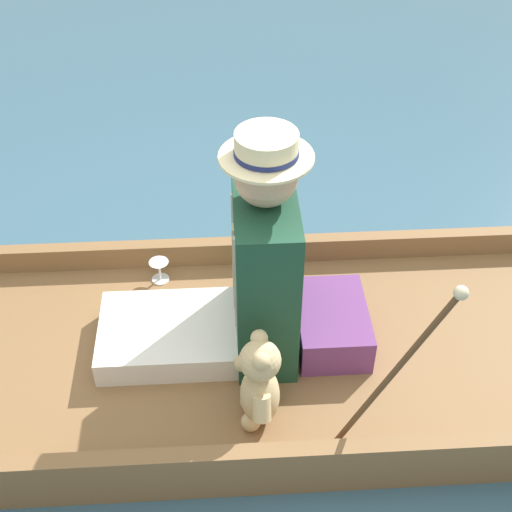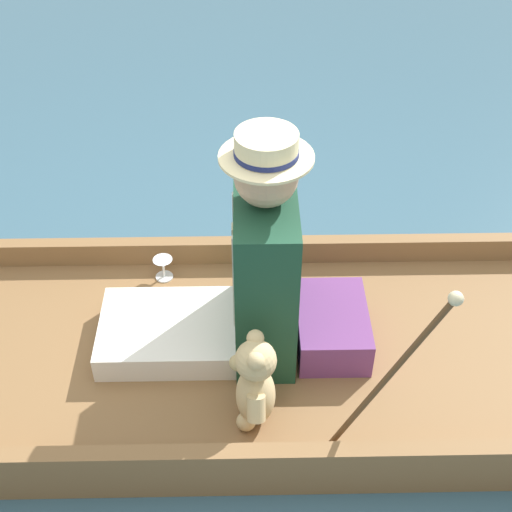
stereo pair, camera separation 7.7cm
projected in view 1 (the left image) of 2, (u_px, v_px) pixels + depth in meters
name	position (u px, v px, depth m)	size (l,w,h in m)	color
ground_plane	(223.00, 369.00, 2.83)	(16.00, 16.00, 0.00)	#385B70
punt_boat	(222.00, 358.00, 2.79)	(1.13, 2.92, 0.22)	brown
seat_cushion	(331.00, 324.00, 2.76)	(0.39, 0.27, 0.16)	#6B3875
seated_person	(242.00, 277.00, 2.57)	(0.44, 0.79, 0.93)	white
teddy_bear	(259.00, 384.00, 2.41)	(0.27, 0.16, 0.39)	tan
wine_glass	(159.00, 267.00, 3.02)	(0.08, 0.08, 0.10)	silver
walking_cane	(403.00, 361.00, 2.15)	(0.04, 0.35, 0.74)	brown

